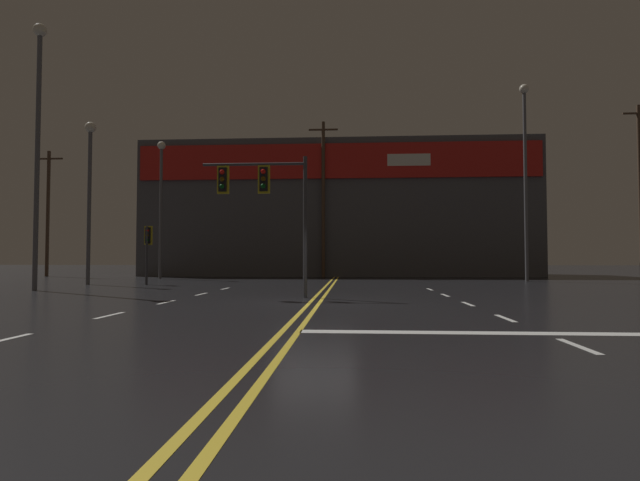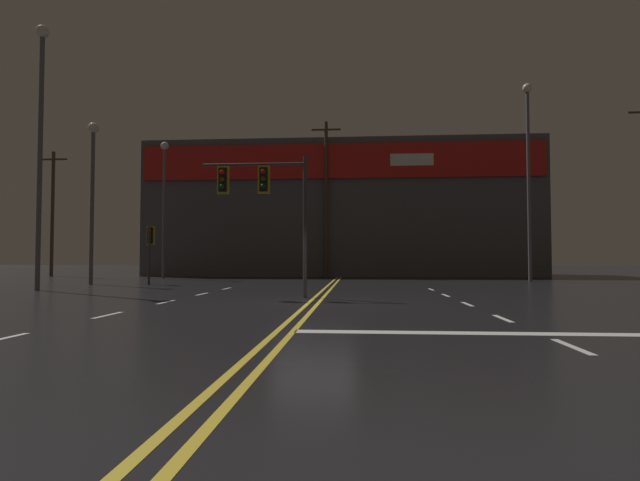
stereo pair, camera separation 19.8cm
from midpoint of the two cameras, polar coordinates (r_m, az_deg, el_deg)
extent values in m
plane|color=black|center=(15.17, -1.04, -7.17)|extent=(200.00, 200.00, 0.00)
cube|color=gold|center=(15.19, -1.60, -7.15)|extent=(0.12, 60.00, 0.01)
cube|color=gold|center=(15.16, -0.47, -7.16)|extent=(0.12, 60.00, 0.01)
cube|color=silver|center=(9.86, -32.95, -9.51)|extent=(0.12, 1.40, 0.01)
cube|color=silver|center=(12.92, -23.30, -7.86)|extent=(0.12, 1.40, 0.01)
cube|color=silver|center=(16.20, -17.49, -6.74)|extent=(0.12, 1.40, 0.01)
cube|color=silver|center=(19.59, -13.68, -5.97)|extent=(0.12, 1.40, 0.01)
cube|color=silver|center=(23.05, -11.01, -5.41)|extent=(0.12, 1.40, 0.01)
cube|color=silver|center=(8.65, 26.84, -10.71)|extent=(0.12, 1.40, 0.01)
cube|color=silver|center=(12.02, 19.99, -8.34)|extent=(0.12, 1.40, 0.01)
cube|color=silver|center=(15.49, 16.20, -6.97)|extent=(0.12, 1.40, 0.01)
cube|color=silver|center=(19.01, 13.83, -6.09)|extent=(0.12, 1.40, 0.01)
cube|color=silver|center=(22.56, 12.20, -5.47)|extent=(0.12, 1.40, 0.01)
cube|color=silver|center=(9.84, 23.84, -9.69)|extent=(8.78, 0.40, 0.01)
cylinder|color=#38383D|center=(17.31, -2.04, 1.58)|extent=(0.14, 0.14, 4.91)
cylinder|color=#38383D|center=(17.86, -7.89, 8.63)|extent=(3.63, 0.10, 0.10)
cube|color=black|center=(17.70, -6.74, 6.95)|extent=(0.28, 0.24, 0.84)
cube|color=gold|center=(17.70, -6.74, 6.95)|extent=(0.42, 0.08, 0.99)
sphere|color=red|center=(17.59, -6.83, 7.84)|extent=(0.17, 0.17, 0.17)
sphere|color=#543707|center=(17.55, -6.84, 7.03)|extent=(0.17, 0.17, 0.17)
sphere|color=#084513|center=(17.51, -6.84, 6.21)|extent=(0.17, 0.17, 0.17)
cube|color=black|center=(18.02, -11.32, 6.81)|extent=(0.28, 0.24, 0.84)
cube|color=gold|center=(18.02, -11.32, 6.81)|extent=(0.42, 0.08, 0.99)
sphere|color=red|center=(17.91, -11.45, 7.69)|extent=(0.17, 0.17, 0.17)
sphere|color=#543707|center=(17.87, -11.45, 6.89)|extent=(0.17, 0.17, 0.17)
sphere|color=#084513|center=(17.83, -11.46, 6.09)|extent=(0.17, 0.17, 0.17)
cylinder|color=#38383D|center=(27.57, -19.39, -1.63)|extent=(0.13, 0.13, 3.05)
cube|color=black|center=(27.76, -19.21, 0.55)|extent=(0.28, 0.24, 0.84)
cube|color=gold|center=(27.76, -19.21, 0.55)|extent=(0.42, 0.08, 0.99)
sphere|color=red|center=(27.63, -19.34, 1.08)|extent=(0.17, 0.17, 0.17)
sphere|color=#543707|center=(27.62, -19.34, 0.56)|extent=(0.17, 0.17, 0.17)
sphere|color=#084513|center=(27.61, -19.35, 0.04)|extent=(0.17, 0.17, 0.17)
cylinder|color=#59595E|center=(24.75, -29.80, 7.89)|extent=(0.20, 0.20, 11.05)
sphere|color=silver|center=(26.32, -29.55, 20.19)|extent=(0.56, 0.56, 0.56)
cylinder|color=#59595E|center=(32.75, 22.28, 5.81)|extent=(0.20, 0.20, 11.55)
sphere|color=silver|center=(34.07, 22.13, 15.76)|extent=(0.56, 0.56, 0.56)
cylinder|color=#59595E|center=(36.17, -17.89, 3.02)|extent=(0.20, 0.20, 9.05)
sphere|color=silver|center=(36.88, -17.81, 10.30)|extent=(0.56, 0.56, 0.56)
cylinder|color=#59595E|center=(29.03, -25.06, 3.48)|extent=(0.20, 0.20, 8.16)
sphere|color=silver|center=(29.73, -24.93, 11.66)|extent=(0.56, 0.56, 0.56)
cube|color=#4C4C51|center=(42.73, 1.96, 3.19)|extent=(31.01, 10.00, 10.63)
cube|color=red|center=(38.18, 1.73, 9.08)|extent=(30.39, 0.20, 2.66)
cube|color=white|center=(38.34, 9.96, 9.06)|extent=(3.20, 0.16, 0.90)
cylinder|color=#4C3828|center=(44.25, -28.78, 2.72)|extent=(0.26, 0.26, 9.78)
cube|color=#4C3828|center=(44.80, -28.68, 8.20)|extent=(2.20, 0.12, 0.12)
cylinder|color=#4C3828|center=(37.55, 0.22, 4.77)|extent=(0.26, 0.26, 11.72)
cube|color=#4C3828|center=(38.54, 0.22, 12.55)|extent=(2.20, 0.12, 0.12)
cylinder|color=#4C3828|center=(42.89, 32.64, 4.80)|extent=(0.26, 0.26, 12.54)
cube|color=#4C3828|center=(43.91, 32.49, 12.17)|extent=(2.20, 0.12, 0.12)
camera|label=1|loc=(0.10, -90.32, 0.01)|focal=28.00mm
camera|label=2|loc=(0.10, 89.68, -0.01)|focal=28.00mm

